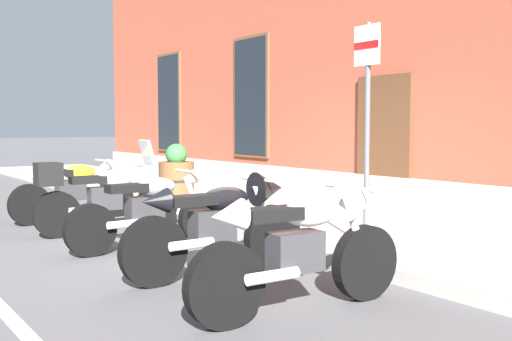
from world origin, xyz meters
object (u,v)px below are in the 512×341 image
object	(u,v)px
parking_sign	(367,103)
barrel_planter	(176,176)
motorcycle_grey_naked	(150,210)
motorcycle_black_sport	(223,220)
motorcycle_silver_touring	(100,195)
motorcycle_white_sport	(308,241)
motorcycle_yellow_naked	(75,191)

from	to	relation	value
parking_sign	barrel_planter	bearing A→B (deg)	175.92
motorcycle_grey_naked	motorcycle_black_sport	bearing A→B (deg)	0.88
motorcycle_black_sport	motorcycle_grey_naked	bearing A→B (deg)	-179.12
motorcycle_grey_naked	barrel_planter	xyz separation A→B (m)	(-3.28, 2.10, 0.10)
motorcycle_silver_touring	barrel_planter	xyz separation A→B (m)	(-1.96, 2.23, 0.03)
motorcycle_grey_naked	barrel_planter	size ratio (longest dim) A/B	2.05
motorcycle_silver_touring	motorcycle_black_sport	xyz separation A→B (m)	(2.94, 0.15, 0.02)
motorcycle_silver_touring	barrel_planter	world-z (taller)	motorcycle_silver_touring
motorcycle_grey_naked	motorcycle_black_sport	xyz separation A→B (m)	(1.62, 0.02, 0.09)
motorcycle_grey_naked	motorcycle_white_sport	xyz separation A→B (m)	(3.01, -0.05, 0.10)
motorcycle_black_sport	parking_sign	world-z (taller)	parking_sign
motorcycle_silver_touring	motorcycle_white_sport	bearing A→B (deg)	1.03
motorcycle_silver_touring	parking_sign	size ratio (longest dim) A/B	0.82
motorcycle_black_sport	parking_sign	bearing A→B (deg)	80.01
motorcycle_white_sport	parking_sign	world-z (taller)	parking_sign
motorcycle_black_sport	barrel_planter	size ratio (longest dim) A/B	2.01
motorcycle_silver_touring	motorcycle_white_sport	size ratio (longest dim) A/B	1.00
motorcycle_yellow_naked	motorcycle_grey_naked	world-z (taller)	motorcycle_yellow_naked
motorcycle_silver_touring	parking_sign	bearing A→B (deg)	29.85
motorcycle_yellow_naked	parking_sign	distance (m)	5.07
motorcycle_grey_naked	motorcycle_white_sport	world-z (taller)	motorcycle_white_sport
motorcycle_yellow_naked	motorcycle_white_sport	distance (m)	5.67
motorcycle_silver_touring	motorcycle_grey_naked	xyz separation A→B (m)	(1.32, 0.13, -0.07)
motorcycle_yellow_naked	motorcycle_black_sport	xyz separation A→B (m)	(4.28, 0.05, 0.08)
motorcycle_white_sport	motorcycle_silver_touring	bearing A→B (deg)	-178.97
motorcycle_silver_touring	motorcycle_white_sport	world-z (taller)	motorcycle_silver_touring
motorcycle_silver_touring	motorcycle_grey_naked	distance (m)	1.33
motorcycle_black_sport	motorcycle_white_sport	size ratio (longest dim) A/B	1.00
motorcycle_grey_naked	barrel_planter	bearing A→B (deg)	147.38
motorcycle_white_sport	parking_sign	distance (m)	2.40
motorcycle_white_sport	barrel_planter	distance (m)	6.65
barrel_planter	motorcycle_silver_touring	bearing A→B (deg)	-48.60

